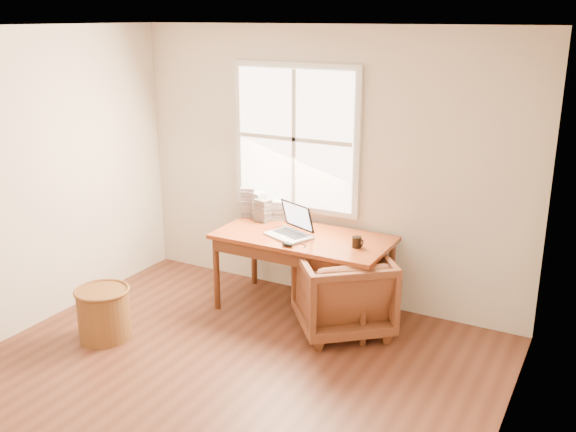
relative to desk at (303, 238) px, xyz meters
The scene contains 11 objects.
room_shell 1.74m from the desk, 90.77° to the right, with size 4.04×4.54×2.64m.
desk is the anchor object (origin of this frame).
armchair 0.63m from the desk, 20.17° to the right, with size 0.77×0.79×0.72m, color brown.
wicker_stool 1.87m from the desk, 134.68° to the right, with size 0.44×0.44×0.44m, color brown.
laptop 0.22m from the desk, 137.20° to the right, with size 0.39×0.41×0.29m, color #ABAEB3, non-canonical shape.
mouse 0.32m from the desk, 88.88° to the right, with size 0.12×0.07×0.04m, color black.
coffee_mug 0.55m from the desk, ahead, with size 0.08×0.08×0.10m, color black.
cd_stack_a 0.72m from the desk, 156.90° to the left, with size 0.13×0.11×0.26m, color silver.
cd_stack_b 0.60m from the desk, 159.46° to the left, with size 0.14×0.12×0.22m, color #2A292F.
cd_stack_c 0.81m from the desk, 160.41° to the left, with size 0.13×0.12×0.30m, color #A5A3B0.
cd_stack_d 0.57m from the desk, 143.68° to the left, with size 0.15×0.13×0.19m, color silver.
Camera 1 is at (2.49, -3.13, 2.68)m, focal length 40.00 mm.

